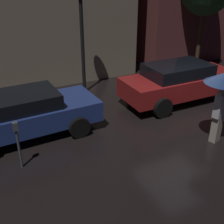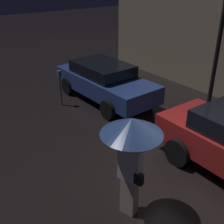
{
  "view_description": "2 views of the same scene",
  "coord_description": "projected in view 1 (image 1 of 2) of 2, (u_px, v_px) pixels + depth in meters",
  "views": [
    {
      "loc": [
        -5.87,
        -6.2,
        4.4
      ],
      "look_at": [
        -2.63,
        0.06,
        0.92
      ],
      "focal_mm": 45.0,
      "sensor_mm": 36.0,
      "label": 1
    },
    {
      "loc": [
        3.1,
        -4.1,
        4.28
      ],
      "look_at": [
        -2.04,
        -0.2,
        1.05
      ],
      "focal_mm": 45.0,
      "sensor_mm": 36.0,
      "label": 2
    }
  ],
  "objects": [
    {
      "name": "ground_plane",
      "position": [
        183.0,
        121.0,
        9.3
      ],
      "size": [
        60.0,
        60.0,
        0.0
      ],
      "primitive_type": "plane",
      "color": "black"
    },
    {
      "name": "parked_car_blue",
      "position": [
        25.0,
        113.0,
        8.23
      ],
      "size": [
        4.28,
        1.9,
        1.36
      ],
      "rotation": [
        0.0,
        0.0,
        0.03
      ],
      "color": "navy",
      "rests_on": "ground"
    },
    {
      "name": "parked_car_red",
      "position": [
        180.0,
        81.0,
        10.47
      ],
      "size": [
        4.55,
        1.9,
        1.48
      ],
      "rotation": [
        0.0,
        0.0,
        -0.02
      ],
      "color": "maroon",
      "rests_on": "ground"
    },
    {
      "name": "pedestrian_with_umbrella",
      "position": [
        224.0,
        87.0,
        7.5
      ],
      "size": [
        1.1,
        1.1,
        2.1
      ],
      "rotation": [
        0.0,
        0.0,
        3.43
      ],
      "color": "beige",
      "rests_on": "ground"
    },
    {
      "name": "parking_meter",
      "position": [
        18.0,
        140.0,
        6.76
      ],
      "size": [
        0.12,
        0.1,
        1.28
      ],
      "color": "#4C5154",
      "rests_on": "ground"
    },
    {
      "name": "street_lamp_near",
      "position": [
        81.0,
        10.0,
        10.21
      ],
      "size": [
        0.52,
        0.52,
        4.17
      ],
      "color": "black",
      "rests_on": "ground"
    }
  ]
}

